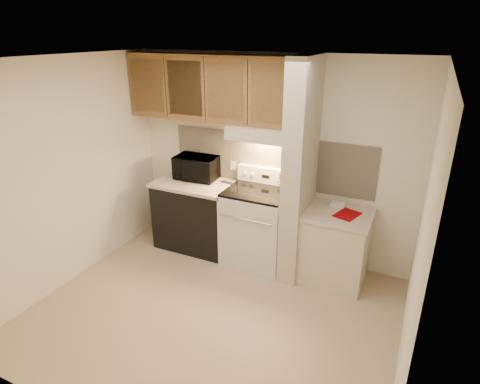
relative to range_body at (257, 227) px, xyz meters
The scene contains 50 objects.
floor 1.24m from the range_body, 90.00° to the right, with size 3.60×3.60×0.00m, color tan.
ceiling 2.34m from the range_body, 90.00° to the right, with size 3.60×3.60×0.00m, color white.
wall_back 0.86m from the range_body, 90.00° to the left, with size 3.60×0.02×2.50m, color white.
wall_left 2.28m from the range_body, 147.31° to the right, with size 0.02×3.00×2.50m, color white.
wall_right 2.28m from the range_body, 32.69° to the right, with size 0.02×3.00×2.50m, color white.
backsplash 0.84m from the range_body, 90.00° to the left, with size 2.60×0.02×0.63m, color beige.
range_body is the anchor object (origin of this frame).
oven_window 0.32m from the range_body, 90.00° to the right, with size 0.50×0.01×0.30m, color black.
oven_handle 0.44m from the range_body, 90.00° to the right, with size 0.02×0.02×0.65m, color silver.
cooktop 0.48m from the range_body, ahead, with size 0.74×0.64×0.03m, color black.
range_backguard 0.66m from the range_body, 90.00° to the left, with size 0.76×0.08×0.20m, color silver.
range_display 0.64m from the range_body, 90.00° to the left, with size 0.10×0.01×0.04m, color black.
range_knob_left_outer 0.70m from the range_body, 139.40° to the left, with size 0.05×0.05×0.02m, color silver.
range_knob_left_inner 0.66m from the range_body, 126.87° to the left, with size 0.05×0.05×0.02m, color silver.
range_knob_right_inner 0.66m from the range_body, 53.13° to the left, with size 0.05×0.05×0.02m, color silver.
range_knob_right_outer 0.70m from the range_body, 40.60° to the left, with size 0.05×0.05×0.02m, color silver.
dishwasher_front 0.88m from the range_body, behind, with size 1.00×0.63×0.87m, color black.
left_countertop 0.98m from the range_body, behind, with size 1.04×0.67×0.04m, color beige.
spoon_rest 0.68m from the range_body, 160.68° to the left, with size 0.20×0.06×0.01m, color black.
teal_jar 1.35m from the range_body, 169.41° to the left, with size 0.09×0.09×0.11m, color #216B6B.
outlet 0.86m from the range_body, 146.31° to the left, with size 0.08×0.01×0.12m, color beige.
microwave 1.12m from the range_body, behind, with size 0.55×0.37×0.30m, color black.
partition_pillar 0.94m from the range_body, ahead, with size 0.22×0.70×2.50m, color beige.
pillar_trim 0.93m from the range_body, ahead, with size 0.01×0.70×0.04m, color brown.
knife_strip 0.95m from the range_body, ahead, with size 0.02×0.42×0.04m, color black.
knife_blade_a 0.88m from the range_body, 30.92° to the right, with size 0.01×0.04×0.16m, color silver.
knife_handle_a 1.00m from the range_body, 28.09° to the right, with size 0.02×0.02×0.10m, color black.
knife_blade_b 0.85m from the range_body, 20.46° to the right, with size 0.01×0.04×0.18m, color silver.
knife_handle_b 0.99m from the range_body, 17.99° to the right, with size 0.02×0.02×0.10m, color black.
knife_blade_c 0.83m from the range_body, ahead, with size 0.01×0.04×0.20m, color silver.
knife_handle_c 0.99m from the range_body, ahead, with size 0.02×0.02×0.10m, color black.
knife_blade_d 0.85m from the range_body, ahead, with size 0.01×0.04×0.16m, color silver.
knife_handle_d 0.98m from the range_body, ahead, with size 0.02×0.02×0.10m, color black.
knife_blade_e 0.85m from the range_body, 15.35° to the left, with size 0.01×0.04×0.18m, color silver.
knife_handle_e 0.99m from the range_body, 17.02° to the left, with size 0.02×0.02×0.10m, color black.
oven_mitt 0.84m from the range_body, 23.58° to the left, with size 0.03×0.10×0.24m, color slate.
right_cab_base 0.97m from the range_body, ahead, with size 0.70×0.60×0.81m, color beige.
right_countertop 1.04m from the range_body, ahead, with size 0.74×0.64×0.04m, color beige.
red_folder 1.14m from the range_body, ahead, with size 0.22×0.29×0.01m, color #920208.
white_box 1.02m from the range_body, 10.77° to the left, with size 0.16×0.11×0.04m, color white.
range_hood 1.17m from the range_body, 90.00° to the left, with size 0.78×0.44×0.15m, color beige.
hood_lip 1.12m from the range_body, 90.00° to the right, with size 0.78×0.04×0.06m, color beige.
upper_cabinets 1.77m from the range_body, 166.16° to the left, with size 2.18×0.33×0.77m, color brown.
cab_door_a 2.22m from the range_body, behind, with size 0.46×0.01×0.63m, color brown.
cab_gap_a 2.04m from the range_body, behind, with size 0.01×0.01×0.73m, color black.
cab_door_b 1.89m from the range_body, behind, with size 0.46×0.01×0.63m, color brown.
cab_gap_b 1.77m from the range_body, behind, with size 0.01×0.01×0.73m, color black.
cab_door_c 1.68m from the range_body, behind, with size 0.46×0.01×0.63m, color brown.
cab_gap_c 1.63m from the range_body, behind, with size 0.01×0.01×0.73m, color black.
cab_door_d 1.63m from the range_body, ahead, with size 0.46×0.01×0.63m, color brown.
Camera 1 is at (1.71, -2.94, 2.72)m, focal length 30.00 mm.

